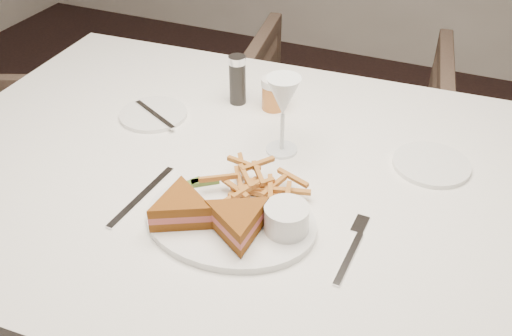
{
  "coord_description": "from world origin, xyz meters",
  "views": [
    {
      "loc": [
        0.37,
        -0.61,
        1.45
      ],
      "look_at": [
        0.02,
        0.21,
        0.8
      ],
      "focal_mm": 40.0,
      "sensor_mm": 36.0,
      "label": 1
    }
  ],
  "objects": [
    {
      "name": "table",
      "position": [
        0.02,
        0.26,
        0.38
      ],
      "size": [
        1.55,
        1.07,
        0.75
      ],
      "primitive_type": "cube",
      "rotation": [
        0.0,
        0.0,
        0.05
      ],
      "color": "white",
      "rests_on": "ground"
    },
    {
      "name": "chair_far",
      "position": [
        -0.03,
        1.12,
        0.36
      ],
      "size": [
        0.78,
        0.75,
        0.72
      ],
      "primitive_type": "imported",
      "rotation": [
        0.0,
        0.0,
        3.29
      ],
      "color": "#4D3B2F",
      "rests_on": "ground"
    },
    {
      "name": "table_setting",
      "position": [
        0.01,
        0.19,
        0.79
      ],
      "size": [
        0.8,
        0.62,
        0.18
      ],
      "color": "white",
      "rests_on": "table"
    }
  ]
}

